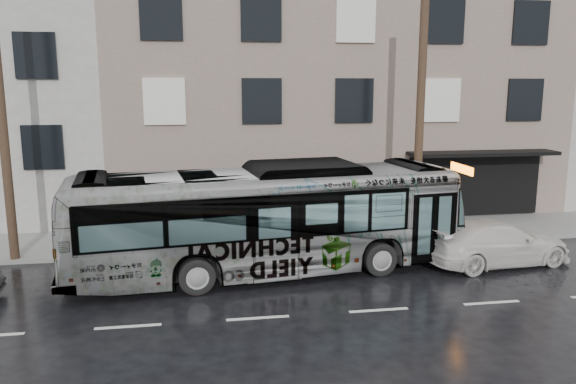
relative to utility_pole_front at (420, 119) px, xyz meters
name	(u,v)px	position (x,y,z in m)	size (l,w,h in m)	color
ground	(249,284)	(-6.50, -3.30, -4.65)	(120.00, 120.00, 0.00)	black
sidewalk	(237,238)	(-6.50, 1.60, -4.58)	(90.00, 3.60, 0.15)	gray
building_taupe	(322,91)	(-1.50, 9.40, 0.85)	(20.00, 12.00, 11.00)	gray
utility_pole_front	(420,119)	(0.00, 0.00, 0.00)	(0.30, 0.30, 9.00)	#463423
utility_pole_rear	(2,123)	(-14.00, 0.00, 0.00)	(0.30, 0.30, 9.00)	#463423
sign_post	(444,208)	(1.10, 0.00, -3.30)	(0.06, 0.06, 2.40)	slate
bus	(268,219)	(-5.80, -2.33, -2.93)	(2.90, 12.37, 3.45)	#B2B2B2
white_sedan	(496,242)	(1.73, -2.65, -3.92)	(2.04, 5.02, 1.46)	silver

